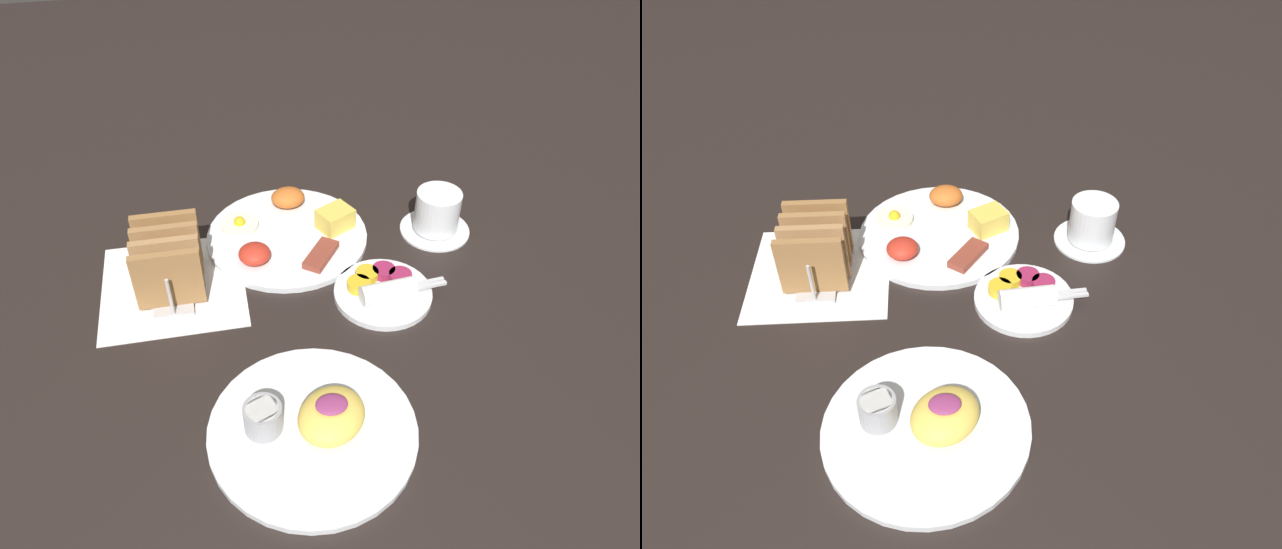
% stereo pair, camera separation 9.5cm
% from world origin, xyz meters
% --- Properties ---
extents(ground_plane, '(3.00, 3.00, 0.00)m').
position_xyz_m(ground_plane, '(0.00, 0.00, 0.00)').
color(ground_plane, black).
extents(napkin_flat, '(0.22, 0.22, 0.00)m').
position_xyz_m(napkin_flat, '(-0.17, 0.09, 0.00)').
color(napkin_flat, white).
rests_on(napkin_flat, ground_plane).
extents(plate_breakfast, '(0.27, 0.27, 0.05)m').
position_xyz_m(plate_breakfast, '(0.02, 0.18, 0.01)').
color(plate_breakfast, white).
rests_on(plate_breakfast, ground_plane).
extents(plate_condiments, '(0.17, 0.15, 0.04)m').
position_xyz_m(plate_condiments, '(0.14, 0.01, 0.01)').
color(plate_condiments, white).
rests_on(plate_condiments, ground_plane).
extents(plate_foreground, '(0.26, 0.26, 0.06)m').
position_xyz_m(plate_foreground, '(-0.01, -0.21, 0.01)').
color(plate_foreground, white).
rests_on(plate_foreground, ground_plane).
extents(toast_rack, '(0.10, 0.15, 0.10)m').
position_xyz_m(toast_rack, '(-0.17, 0.09, 0.05)').
color(toast_rack, '#B7B7BC').
rests_on(toast_rack, ground_plane).
extents(coffee_cup, '(0.12, 0.12, 0.08)m').
position_xyz_m(coffee_cup, '(0.27, 0.15, 0.04)').
color(coffee_cup, white).
rests_on(coffee_cup, ground_plane).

